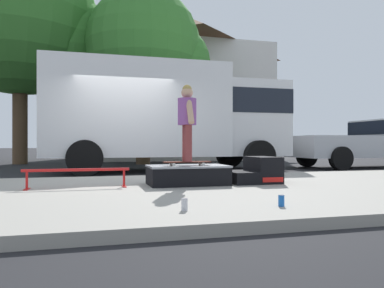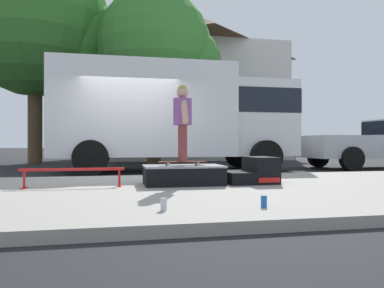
{
  "view_description": "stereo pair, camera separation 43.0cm",
  "coord_description": "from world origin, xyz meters",
  "px_view_note": "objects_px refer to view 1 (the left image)",
  "views": [
    {
      "loc": [
        -0.78,
        -8.48,
        0.8
      ],
      "look_at": [
        1.13,
        -1.33,
        0.8
      ],
      "focal_mm": 34.67,
      "sensor_mm": 36.0,
      "label": 1
    },
    {
      "loc": [
        -0.36,
        -8.58,
        0.8
      ],
      "look_at": [
        1.13,
        -1.33,
        0.8
      ],
      "focal_mm": 34.67,
      "sensor_mm": 36.0,
      "label": 2
    }
  ],
  "objects_px": {
    "pickup_truck_silver": "(377,141)",
    "box_truck": "(169,113)",
    "grind_rail": "(77,173)",
    "soda_can_b": "(281,201)",
    "skate_box": "(187,174)",
    "skater_kid": "(187,116)",
    "street_tree_main": "(30,24)",
    "street_tree_neighbour": "(150,51)",
    "soda_can": "(184,204)",
    "kicker_ramp": "(256,172)",
    "skateboard": "(187,162)"
  },
  "relations": [
    {
      "from": "grind_rail",
      "to": "box_truck",
      "type": "relative_size",
      "value": 0.23
    },
    {
      "from": "kicker_ramp",
      "to": "box_truck",
      "type": "relative_size",
      "value": 0.12
    },
    {
      "from": "skate_box",
      "to": "skateboard",
      "type": "relative_size",
      "value": 1.67
    },
    {
      "from": "kicker_ramp",
      "to": "skateboard",
      "type": "relative_size",
      "value": 1.08
    },
    {
      "from": "skater_kid",
      "to": "kicker_ramp",
      "type": "bearing_deg",
      "value": 2.63
    },
    {
      "from": "soda_can",
      "to": "street_tree_neighbour",
      "type": "bearing_deg",
      "value": 83.34
    },
    {
      "from": "skate_box",
      "to": "soda_can_b",
      "type": "relative_size",
      "value": 10.41
    },
    {
      "from": "skate_box",
      "to": "soda_can",
      "type": "xyz_separation_m",
      "value": [
        -0.63,
        -2.34,
        -0.11
      ]
    },
    {
      "from": "kicker_ramp",
      "to": "soda_can_b",
      "type": "bearing_deg",
      "value": -108.52
    },
    {
      "from": "skater_kid",
      "to": "street_tree_neighbour",
      "type": "relative_size",
      "value": 0.18
    },
    {
      "from": "grind_rail",
      "to": "soda_can_b",
      "type": "height_order",
      "value": "grind_rail"
    },
    {
      "from": "soda_can",
      "to": "street_tree_main",
      "type": "xyz_separation_m",
      "value": [
        -3.34,
        12.29,
        5.4
      ]
    },
    {
      "from": "skateboard",
      "to": "street_tree_main",
      "type": "height_order",
      "value": "street_tree_main"
    },
    {
      "from": "skateboard",
      "to": "street_tree_neighbour",
      "type": "bearing_deg",
      "value": 85.55
    },
    {
      "from": "skate_box",
      "to": "box_truck",
      "type": "distance_m",
      "value": 4.95
    },
    {
      "from": "soda_can_b",
      "to": "pickup_truck_silver",
      "type": "xyz_separation_m",
      "value": [
        7.4,
        6.95,
        0.71
      ]
    },
    {
      "from": "skate_box",
      "to": "soda_can",
      "type": "height_order",
      "value": "skate_box"
    },
    {
      "from": "box_truck",
      "to": "street_tree_neighbour",
      "type": "xyz_separation_m",
      "value": [
        0.01,
        3.96,
        2.81
      ]
    },
    {
      "from": "pickup_truck_silver",
      "to": "box_truck",
      "type": "bearing_deg",
      "value": 179.14
    },
    {
      "from": "kicker_ramp",
      "to": "street_tree_main",
      "type": "distance_m",
      "value": 12.41
    },
    {
      "from": "grind_rail",
      "to": "street_tree_neighbour",
      "type": "height_order",
      "value": "street_tree_neighbour"
    },
    {
      "from": "grind_rail",
      "to": "skateboard",
      "type": "distance_m",
      "value": 1.75
    },
    {
      "from": "soda_can_b",
      "to": "street_tree_neighbour",
      "type": "height_order",
      "value": "street_tree_neighbour"
    },
    {
      "from": "kicker_ramp",
      "to": "soda_can_b",
      "type": "xyz_separation_m",
      "value": [
        -0.79,
        -2.36,
        -0.12
      ]
    },
    {
      "from": "grind_rail",
      "to": "skateboard",
      "type": "bearing_deg",
      "value": -0.7
    },
    {
      "from": "skateboard",
      "to": "soda_can",
      "type": "xyz_separation_m",
      "value": [
        -0.6,
        -2.28,
        -0.31
      ]
    },
    {
      "from": "box_truck",
      "to": "street_tree_neighbour",
      "type": "relative_size",
      "value": 1.0
    },
    {
      "from": "grind_rail",
      "to": "skater_kid",
      "type": "relative_size",
      "value": 1.25
    },
    {
      "from": "kicker_ramp",
      "to": "pickup_truck_silver",
      "type": "height_order",
      "value": "pickup_truck_silver"
    },
    {
      "from": "skateboard",
      "to": "pickup_truck_silver",
      "type": "height_order",
      "value": "pickup_truck_silver"
    },
    {
      "from": "street_tree_main",
      "to": "grind_rail",
      "type": "bearing_deg",
      "value": -77.57
    },
    {
      "from": "skater_kid",
      "to": "pickup_truck_silver",
      "type": "relative_size",
      "value": 0.22
    },
    {
      "from": "grind_rail",
      "to": "soda_can_b",
      "type": "xyz_separation_m",
      "value": [
        2.21,
        -2.32,
        -0.17
      ]
    },
    {
      "from": "kicker_ramp",
      "to": "skater_kid",
      "type": "relative_size",
      "value": 0.67
    },
    {
      "from": "kicker_ramp",
      "to": "box_truck",
      "type": "distance_m",
      "value": 4.94
    },
    {
      "from": "skater_kid",
      "to": "soda_can_b",
      "type": "distance_m",
      "value": 2.58
    },
    {
      "from": "skateboard",
      "to": "soda_can_b",
      "type": "distance_m",
      "value": 2.37
    },
    {
      "from": "street_tree_main",
      "to": "street_tree_neighbour",
      "type": "height_order",
      "value": "street_tree_main"
    },
    {
      "from": "soda_can_b",
      "to": "grind_rail",
      "type": "bearing_deg",
      "value": 133.6
    },
    {
      "from": "street_tree_neighbour",
      "to": "soda_can_b",
      "type": "bearing_deg",
      "value": -91.08
    },
    {
      "from": "street_tree_main",
      "to": "skater_kid",
      "type": "bearing_deg",
      "value": -68.51
    },
    {
      "from": "skate_box",
      "to": "soda_can",
      "type": "distance_m",
      "value": 2.42
    },
    {
      "from": "pickup_truck_silver",
      "to": "soda_can",
      "type": "bearing_deg",
      "value": -140.75
    },
    {
      "from": "skate_box",
      "to": "box_truck",
      "type": "relative_size",
      "value": 0.19
    },
    {
      "from": "street_tree_main",
      "to": "street_tree_neighbour",
      "type": "xyz_separation_m",
      "value": [
        4.62,
        -1.29,
        -1.08
      ]
    },
    {
      "from": "kicker_ramp",
      "to": "skateboard",
      "type": "xyz_separation_m",
      "value": [
        -1.26,
        -0.06,
        0.19
      ]
    },
    {
      "from": "skate_box",
      "to": "street_tree_neighbour",
      "type": "distance_m",
      "value": 9.65
    },
    {
      "from": "street_tree_neighbour",
      "to": "skater_kid",
      "type": "bearing_deg",
      "value": -94.45
    },
    {
      "from": "skater_kid",
      "to": "skate_box",
      "type": "bearing_deg",
      "value": 70.57
    },
    {
      "from": "kicker_ramp",
      "to": "skater_kid",
      "type": "bearing_deg",
      "value": -177.37
    }
  ]
}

